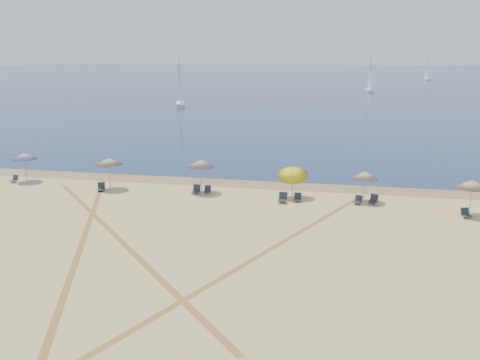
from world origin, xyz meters
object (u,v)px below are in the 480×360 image
object	(u,v)px
chair_0	(14,179)
chair_3	(208,190)
chair_7	(373,200)
umbrella_4	(365,175)
chair_4	(283,198)
umbrella_1	(109,161)
sailboat_2	(427,73)
umbrella_3	(293,172)
chair_1	(101,187)
sailboat_0	(369,82)
chair_5	(298,198)
umbrella_2	(201,163)
chair_6	(358,200)
sailboat_1	(180,92)
umbrella_5	(473,184)
chair_8	(466,213)
chair_2	(196,190)
umbrella_0	(24,156)

from	to	relation	value
chair_0	chair_3	distance (m)	16.50
chair_0	chair_7	xyz separation A→B (m)	(28.69, -0.59, 0.03)
umbrella_4	chair_4	xyz separation A→B (m)	(-5.67, -1.44, -1.63)
umbrella_1	sailboat_2	size ratio (longest dim) A/B	0.32
umbrella_4	chair_4	distance (m)	6.07
umbrella_3	chair_1	bearing A→B (deg)	-175.83
umbrella_1	chair_0	xyz separation A→B (m)	(-8.64, 0.34, -1.92)
chair_3	sailboat_0	distance (m)	106.68
chair_1	chair_5	size ratio (longest dim) A/B	1.26
umbrella_2	chair_1	size ratio (longest dim) A/B	3.30
chair_6	sailboat_2	distance (m)	176.06
chair_1	sailboat_1	size ratio (longest dim) A/B	0.08
umbrella_5	sailboat_1	size ratio (longest dim) A/B	0.26
umbrella_1	sailboat_0	size ratio (longest dim) A/B	0.29
umbrella_5	chair_8	size ratio (longest dim) A/B	3.33
chair_8	chair_2	bearing A→B (deg)	156.77
sailboat_0	umbrella_0	bearing A→B (deg)	-116.86
umbrella_2	chair_3	xyz separation A→B (m)	(0.58, -0.34, -2.00)
umbrella_4	umbrella_5	xyz separation A→B (m)	(6.69, -1.92, 0.16)
umbrella_5	chair_8	distance (m)	1.96
umbrella_2	chair_7	size ratio (longest dim) A/B	3.22
umbrella_2	chair_7	xyz separation A→B (m)	(12.77, -0.68, -1.97)
umbrella_3	chair_5	size ratio (longest dim) A/B	4.17
umbrella_3	chair_0	xyz separation A→B (m)	(-22.92, 0.08, -1.64)
chair_6	chair_8	distance (m)	6.96
umbrella_3	sailboat_1	bearing A→B (deg)	114.67
umbrella_5	chair_7	world-z (taller)	umbrella_5
umbrella_3	chair_2	bearing A→B (deg)	-177.05
sailboat_0	chair_4	bearing A→B (deg)	-105.45
umbrella_1	chair_2	xyz separation A→B (m)	(7.03, -0.11, -1.89)
umbrella_4	chair_0	xyz separation A→B (m)	(-28.04, 0.08, -1.68)
chair_0	sailboat_1	distance (m)	60.40
umbrella_3	chair_6	size ratio (longest dim) A/B	3.50
umbrella_4	chair_6	size ratio (longest dim) A/B	3.08
chair_6	chair_8	xyz separation A→B (m)	(6.75, -1.73, 0.00)
chair_3	chair_8	world-z (taller)	chair_8
umbrella_4	sailboat_0	xyz separation A→B (m)	(5.93, 105.04, 0.73)
chair_1	chair_3	bearing A→B (deg)	-13.76
chair_1	umbrella_0	bearing A→B (deg)	147.46
chair_0	chair_7	size ratio (longest dim) A/B	0.83
chair_0	chair_2	size ratio (longest dim) A/B	0.99
umbrella_5	umbrella_2	bearing A→B (deg)	173.65
chair_5	chair_2	bearing A→B (deg)	177.60
chair_0	umbrella_5	bearing A→B (deg)	8.08
chair_1	chair_2	size ratio (longest dim) A/B	1.16
umbrella_5	sailboat_0	bearing A→B (deg)	90.41
chair_7	sailboat_0	bearing A→B (deg)	109.44
chair_7	sailboat_1	bearing A→B (deg)	141.14
sailboat_0	umbrella_3	bearing A→B (deg)	-105.24
chair_5	chair_7	distance (m)	5.33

